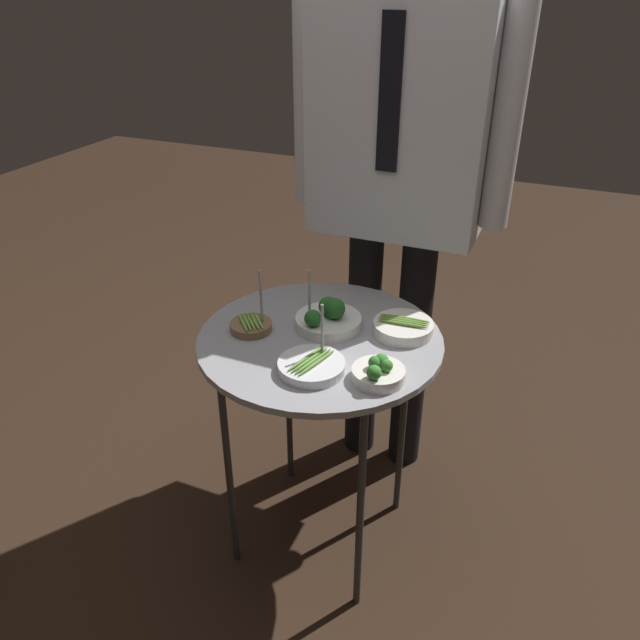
{
  "coord_description": "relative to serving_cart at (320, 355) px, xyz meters",
  "views": [
    {
      "loc": [
        0.53,
        -1.27,
        1.55
      ],
      "look_at": [
        0.0,
        0.0,
        0.77
      ],
      "focal_mm": 35.0,
      "sensor_mm": 36.0,
      "label": 1
    }
  ],
  "objects": [
    {
      "name": "ground_plane",
      "position": [
        0.0,
        0.0,
        -0.66
      ],
      "size": [
        8.0,
        8.0,
        0.0
      ],
      "primitive_type": "plane",
      "color": "black"
    },
    {
      "name": "waiter_figure",
      "position": [
        0.06,
        0.44,
        0.45
      ],
      "size": [
        0.64,
        0.24,
        1.75
      ],
      "color": "black",
      "rests_on": "ground_plane"
    },
    {
      "name": "bowl_asparagus_center",
      "position": [
        0.04,
        -0.15,
        0.07
      ],
      "size": [
        0.16,
        0.16,
        0.16
      ],
      "color": "silver",
      "rests_on": "serving_cart"
    },
    {
      "name": "bowl_broccoli_front_center",
      "position": [
        0.2,
        -0.13,
        0.08
      ],
      "size": [
        0.12,
        0.12,
        0.06
      ],
      "color": "silver",
      "rests_on": "serving_cart"
    },
    {
      "name": "bowl_asparagus_mid_left",
      "position": [
        0.19,
        0.1,
        0.07
      ],
      "size": [
        0.16,
        0.16,
        0.04
      ],
      "color": "silver",
      "rests_on": "serving_cart"
    },
    {
      "name": "bowl_broccoli_far_rim",
      "position": [
        -0.0,
        0.05,
        0.08
      ],
      "size": [
        0.18,
        0.18,
        0.16
      ],
      "color": "white",
      "rests_on": "serving_cart"
    },
    {
      "name": "bowl_asparagus_front_left",
      "position": [
        -0.18,
        -0.04,
        0.07
      ],
      "size": [
        0.11,
        0.11,
        0.17
      ],
      "color": "brown",
      "rests_on": "serving_cart"
    },
    {
      "name": "serving_cart",
      "position": [
        0.0,
        0.0,
        0.0
      ],
      "size": [
        0.64,
        0.64,
        0.72
      ],
      "color": "#939399",
      "rests_on": "ground_plane"
    }
  ]
}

